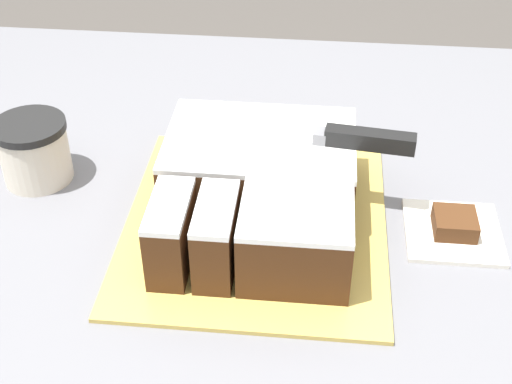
{
  "coord_description": "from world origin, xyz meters",
  "views": [
    {
      "loc": [
        0.02,
        -0.7,
        1.54
      ],
      "look_at": [
        -0.05,
        0.0,
        1.01
      ],
      "focal_mm": 50.0,
      "sensor_mm": 36.0,
      "label": 1
    }
  ],
  "objects_px": {
    "cake": "(259,190)",
    "coffee_cup": "(34,151)",
    "knife": "(349,138)",
    "cake_board": "(256,222)",
    "brownie": "(455,223)"
  },
  "relations": [
    {
      "from": "cake",
      "to": "brownie",
      "type": "relative_size",
      "value": 5.38
    },
    {
      "from": "cake_board",
      "to": "coffee_cup",
      "type": "relative_size",
      "value": 3.77
    },
    {
      "from": "knife",
      "to": "brownie",
      "type": "distance_m",
      "value": 0.17
    },
    {
      "from": "cake_board",
      "to": "cake",
      "type": "height_order",
      "value": "cake"
    },
    {
      "from": "cake",
      "to": "coffee_cup",
      "type": "distance_m",
      "value": 0.32
    },
    {
      "from": "knife",
      "to": "coffee_cup",
      "type": "xyz_separation_m",
      "value": [
        -0.42,
        0.02,
        -0.06
      ]
    },
    {
      "from": "cake_board",
      "to": "cake",
      "type": "bearing_deg",
      "value": 49.4
    },
    {
      "from": "knife",
      "to": "coffee_cup",
      "type": "bearing_deg",
      "value": 3.97
    },
    {
      "from": "cake",
      "to": "brownie",
      "type": "xyz_separation_m",
      "value": [
        0.24,
        0.0,
        -0.03
      ]
    },
    {
      "from": "cake",
      "to": "knife",
      "type": "xyz_separation_m",
      "value": [
        0.11,
        0.05,
        0.05
      ]
    },
    {
      "from": "cake_board",
      "to": "knife",
      "type": "xyz_separation_m",
      "value": [
        0.11,
        0.05,
        0.1
      ]
    },
    {
      "from": "cake",
      "to": "knife",
      "type": "height_order",
      "value": "knife"
    },
    {
      "from": "coffee_cup",
      "to": "brownie",
      "type": "relative_size",
      "value": 1.88
    },
    {
      "from": "cake_board",
      "to": "knife",
      "type": "distance_m",
      "value": 0.16
    },
    {
      "from": "brownie",
      "to": "coffee_cup",
      "type": "bearing_deg",
      "value": 173.26
    }
  ]
}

